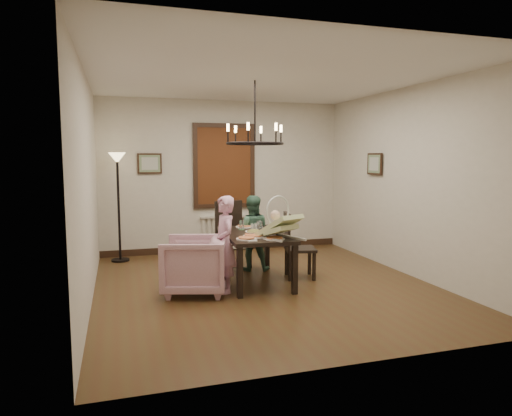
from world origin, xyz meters
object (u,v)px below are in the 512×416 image
baby_bouncer (279,224)px  drinking_glass (260,227)px  dining_table (255,239)px  floor_lamp (119,209)px  chair_far (234,234)px  armchair (194,265)px  chair_right (300,245)px  elderly_woman (225,252)px  seated_man (252,239)px

baby_bouncer → drinking_glass: bearing=72.7°
baby_bouncer → drinking_glass: 0.64m
dining_table → floor_lamp: size_ratio=0.86×
dining_table → chair_far: 0.94m
chair_far → armchair: (-0.84, -1.21, -0.16)m
chair_right → elderly_woman: (-1.21, -0.36, 0.04)m
dining_table → chair_far: size_ratio=1.44×
chair_right → seated_man: (-0.55, 0.65, 0.00)m
dining_table → chair_right: 0.71m
chair_right → drinking_glass: chair_right is taller
chair_right → chair_far: bearing=52.7°
chair_far → baby_bouncer: bearing=-90.8°
seated_man → drinking_glass: size_ratio=6.53×
chair_far → chair_right: bearing=-60.1°
seated_man → floor_lamp: (-1.97, 1.24, 0.41)m
armchair → seated_man: seated_man is taller
dining_table → elderly_woman: bearing=-143.3°
chair_far → baby_bouncer: 1.52m
chair_far → baby_bouncer: size_ratio=1.79×
dining_table → armchair: armchair is taller
floor_lamp → seated_man: bearing=-32.2°
chair_far → baby_bouncer: baby_bouncer is taller
armchair → chair_right: bearing=116.7°
armchair → dining_table: bearing=123.2°
chair_right → seated_man: 0.85m
chair_far → floor_lamp: (-1.75, 0.98, 0.36)m
armchair → baby_bouncer: size_ratio=1.37×
dining_table → armchair: (-0.90, -0.28, -0.25)m
armchair → baby_bouncer: bearing=93.1°
chair_right → baby_bouncer: baby_bouncer is taller
dining_table → baby_bouncer: size_ratio=2.57×
dining_table → floor_lamp: (-1.82, 1.92, 0.28)m
chair_right → floor_lamp: (-2.52, 1.89, 0.41)m
elderly_woman → baby_bouncer: 0.81m
armchair → elderly_woman: size_ratio=0.78×
chair_far → floor_lamp: bearing=140.6°
baby_bouncer → chair_far: bearing=75.7°
dining_table → floor_lamp: floor_lamp is taller
drinking_glass → seated_man: bearing=85.4°
seated_man → baby_bouncer: size_ratio=1.63×
drinking_glass → armchair: bearing=-159.7°
chair_right → baby_bouncer: (-0.52, -0.55, 0.41)m
baby_bouncer → armchair: bearing=143.3°
chair_right → dining_table: bearing=104.5°
dining_table → baby_bouncer: baby_bouncer is taller
chair_right → floor_lamp: floor_lamp is taller
elderly_woman → seated_man: bearing=144.2°
armchair → seated_man: bearing=148.2°
chair_right → seated_man: seated_man is taller
chair_far → chair_right: size_ratio=1.10×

